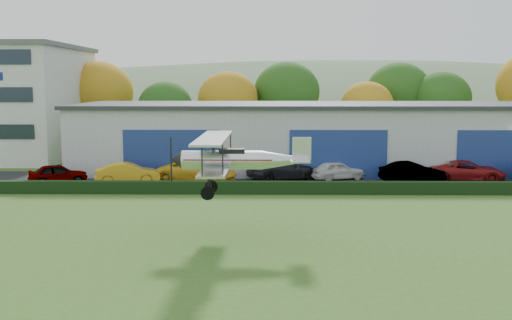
{
  "coord_description": "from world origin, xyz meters",
  "views": [
    {
      "loc": [
        -0.3,
        -21.71,
        6.98
      ],
      "look_at": [
        -0.74,
        9.48,
        3.01
      ],
      "focal_mm": 42.87,
      "sensor_mm": 36.0,
      "label": 1
    }
  ],
  "objects_px": {
    "car_3": "(284,169)",
    "car_5": "(412,172)",
    "car_0": "(58,174)",
    "car_1": "(128,173)",
    "hangar": "(329,136)",
    "car_6": "(468,171)",
    "car_2": "(198,171)",
    "biplane": "(234,158)",
    "car_4": "(337,170)"
  },
  "relations": [
    {
      "from": "hangar",
      "to": "car_6",
      "type": "distance_m",
      "value": 11.48
    },
    {
      "from": "car_4",
      "to": "car_1",
      "type": "bearing_deg",
      "value": 76.11
    },
    {
      "from": "car_0",
      "to": "car_3",
      "type": "xyz_separation_m",
      "value": [
        15.64,
        1.78,
        0.1
      ]
    },
    {
      "from": "car_5",
      "to": "biplane",
      "type": "relative_size",
      "value": 0.63
    },
    {
      "from": "car_0",
      "to": "car_5",
      "type": "xyz_separation_m",
      "value": [
        24.55,
        0.64,
        0.06
      ]
    },
    {
      "from": "car_3",
      "to": "car_4",
      "type": "height_order",
      "value": "car_3"
    },
    {
      "from": "car_1",
      "to": "car_4",
      "type": "bearing_deg",
      "value": -92.14
    },
    {
      "from": "car_2",
      "to": "car_5",
      "type": "height_order",
      "value": "car_2"
    },
    {
      "from": "hangar",
      "to": "car_5",
      "type": "height_order",
      "value": "hangar"
    },
    {
      "from": "car_4",
      "to": "biplane",
      "type": "distance_m",
      "value": 18.22
    },
    {
      "from": "car_3",
      "to": "car_4",
      "type": "distance_m",
      "value": 3.86
    },
    {
      "from": "car_6",
      "to": "car_2",
      "type": "bearing_deg",
      "value": 104.08
    },
    {
      "from": "car_3",
      "to": "car_6",
      "type": "xyz_separation_m",
      "value": [
        13.0,
        -0.36,
        -0.05
      ]
    },
    {
      "from": "car_2",
      "to": "car_6",
      "type": "relative_size",
      "value": 1.07
    },
    {
      "from": "hangar",
      "to": "car_4",
      "type": "bearing_deg",
      "value": -90.68
    },
    {
      "from": "car_0",
      "to": "car_1",
      "type": "relative_size",
      "value": 0.9
    },
    {
      "from": "car_0",
      "to": "car_3",
      "type": "relative_size",
      "value": 0.74
    },
    {
      "from": "car_4",
      "to": "car_0",
      "type": "bearing_deg",
      "value": 73.97
    },
    {
      "from": "car_0",
      "to": "car_6",
      "type": "bearing_deg",
      "value": -110.02
    },
    {
      "from": "car_6",
      "to": "car_4",
      "type": "bearing_deg",
      "value": 98.33
    },
    {
      "from": "hangar",
      "to": "car_0",
      "type": "distance_m",
      "value": 21.31
    },
    {
      "from": "car_0",
      "to": "car_1",
      "type": "distance_m",
      "value": 4.88
    },
    {
      "from": "car_6",
      "to": "car_1",
      "type": "bearing_deg",
      "value": 105.05
    },
    {
      "from": "hangar",
      "to": "car_6",
      "type": "xyz_separation_m",
      "value": [
        9.07,
        -6.79,
        -1.89
      ]
    },
    {
      "from": "hangar",
      "to": "car_3",
      "type": "distance_m",
      "value": 7.75
    },
    {
      "from": "car_0",
      "to": "car_2",
      "type": "bearing_deg",
      "value": -109.62
    },
    {
      "from": "car_4",
      "to": "car_5",
      "type": "distance_m",
      "value": 5.21
    },
    {
      "from": "car_3",
      "to": "car_6",
      "type": "height_order",
      "value": "car_3"
    },
    {
      "from": "car_0",
      "to": "car_6",
      "type": "xyz_separation_m",
      "value": [
        28.64,
        1.41,
        0.05
      ]
    },
    {
      "from": "car_5",
      "to": "car_6",
      "type": "bearing_deg",
      "value": -86.01
    },
    {
      "from": "car_4",
      "to": "biplane",
      "type": "bearing_deg",
      "value": 136.93
    },
    {
      "from": "hangar",
      "to": "car_6",
      "type": "relative_size",
      "value": 7.85
    },
    {
      "from": "hangar",
      "to": "car_0",
      "type": "xyz_separation_m",
      "value": [
        -19.57,
        -8.2,
        -1.94
      ]
    },
    {
      "from": "car_0",
      "to": "car_3",
      "type": "distance_m",
      "value": 15.74
    },
    {
      "from": "car_6",
      "to": "biplane",
      "type": "height_order",
      "value": "biplane"
    },
    {
      "from": "car_2",
      "to": "biplane",
      "type": "xyz_separation_m",
      "value": [
        3.31,
        -15.37,
        2.85
      ]
    },
    {
      "from": "car_0",
      "to": "car_4",
      "type": "distance_m",
      "value": 19.59
    },
    {
      "from": "car_1",
      "to": "car_4",
      "type": "relative_size",
      "value": 1.12
    },
    {
      "from": "car_0",
      "to": "car_6",
      "type": "height_order",
      "value": "car_6"
    },
    {
      "from": "car_0",
      "to": "car_1",
      "type": "height_order",
      "value": "car_1"
    },
    {
      "from": "car_1",
      "to": "car_3",
      "type": "bearing_deg",
      "value": -90.12
    },
    {
      "from": "car_3",
      "to": "biplane",
      "type": "bearing_deg",
      "value": 152.53
    },
    {
      "from": "car_5",
      "to": "car_1",
      "type": "bearing_deg",
      "value": 85.32
    },
    {
      "from": "car_1",
      "to": "biplane",
      "type": "bearing_deg",
      "value": -161.28
    },
    {
      "from": "hangar",
      "to": "car_0",
      "type": "relative_size",
      "value": 10.32
    },
    {
      "from": "car_3",
      "to": "car_5",
      "type": "distance_m",
      "value": 8.98
    },
    {
      "from": "car_3",
      "to": "car_5",
      "type": "relative_size",
      "value": 1.21
    },
    {
      "from": "hangar",
      "to": "car_6",
      "type": "height_order",
      "value": "hangar"
    },
    {
      "from": "biplane",
      "to": "hangar",
      "type": "bearing_deg",
      "value": 74.48
    },
    {
      "from": "car_1",
      "to": "biplane",
      "type": "xyz_separation_m",
      "value": [
        8.05,
        -14.75,
        2.9
      ]
    }
  ]
}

